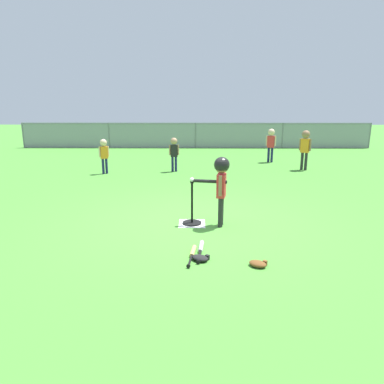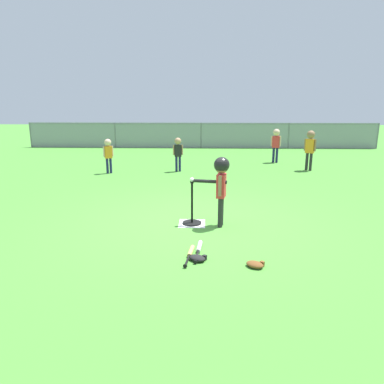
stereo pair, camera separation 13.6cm
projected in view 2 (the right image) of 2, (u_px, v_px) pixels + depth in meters
name	position (u px, v px, depth m)	size (l,w,h in m)	color
ground_plane	(194.00, 222.00, 5.97)	(60.00, 60.00, 0.00)	#478C33
home_plate	(192.00, 223.00, 5.88)	(0.44, 0.44, 0.01)	white
batting_tee	(192.00, 217.00, 5.86)	(0.32, 0.32, 0.72)	black
baseball_on_tee	(192.00, 180.00, 5.70)	(0.07, 0.07, 0.07)	white
batter_child	(221.00, 178.00, 5.58)	(0.63, 0.32, 1.15)	#262626
fielder_deep_right	(276.00, 141.00, 11.93)	(0.32, 0.23, 1.15)	#191E4C
fielder_near_right	(310.00, 145.00, 10.45)	(0.31, 0.25, 1.21)	#262626
fielder_near_left	(178.00, 150.00, 10.34)	(0.30, 0.20, 1.01)	#191E4C
fielder_deep_left	(108.00, 151.00, 10.05)	(0.26, 0.20, 1.00)	#191E4C
spare_bat_silver	(199.00, 249.00, 4.79)	(0.11, 0.67, 0.06)	silver
spare_bat_wood	(190.00, 253.00, 4.64)	(0.13, 0.61, 0.06)	#DBB266
glove_by_plate	(198.00, 258.00, 4.48)	(0.27, 0.25, 0.07)	black
glove_near_bats	(255.00, 264.00, 4.30)	(0.27, 0.25, 0.07)	brown
outfield_fence	(201.00, 135.00, 16.07)	(16.06, 0.06, 1.15)	slate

